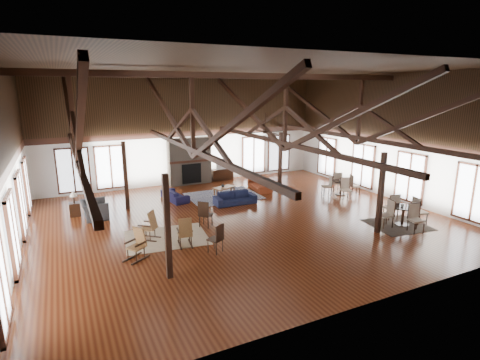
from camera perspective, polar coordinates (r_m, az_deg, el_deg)
name	(u,v)px	position (r m, az deg, el deg)	size (l,w,h in m)	color
floor	(241,219)	(15.58, 0.23, -6.02)	(16.00, 16.00, 0.00)	#5F2B14
ceiling	(242,69)	(14.68, 0.25, 16.60)	(16.00, 14.00, 0.02)	black
wall_back	(187,130)	(21.29, -8.13, 7.50)	(16.00, 0.02, 6.00)	white
wall_front	(374,190)	(9.20, 19.74, -1.39)	(16.00, 0.02, 6.00)	white
wall_left	(6,165)	(13.46, -32.07, 1.91)	(0.02, 14.00, 6.00)	white
wall_right	(389,137)	(19.67, 21.80, 6.15)	(0.02, 14.00, 6.00)	white
roof_truss	(242,121)	(14.71, 0.24, 8.91)	(15.60, 14.07, 3.14)	black
post_grid	(242,184)	(15.13, 0.23, -0.58)	(8.16, 7.16, 3.05)	black
fireplace	(190,161)	(21.24, -7.70, 2.83)	(2.50, 0.69, 2.60)	#6C6052
ceiling_fan	(265,131)	(14.09, 3.89, 7.45)	(1.60, 1.60, 0.75)	black
sofa_navy_front	(235,198)	(17.53, -0.75, -2.76)	(1.97, 0.77, 0.57)	#131835
sofa_navy_left	(175,195)	(18.41, -9.91, -2.22)	(0.72, 1.83, 0.53)	black
sofa_orange	(260,184)	(20.04, 3.02, -0.68)	(0.74, 1.90, 0.56)	maroon
coffee_table	(224,188)	(18.95, -2.43, -1.24)	(1.24, 0.93, 0.43)	brown
vase	(223,185)	(18.94, -2.62, -0.80)	(0.17, 0.17, 0.18)	#B2B2B2
armchair	(95,210)	(16.72, -21.28, -4.25)	(1.01, 1.15, 0.75)	#27282A
side_table_lamp	(75,206)	(17.37, -23.90, -3.69)	(0.43, 0.43, 1.11)	black
rocking_chair_a	(150,226)	(13.81, -13.55, -6.85)	(0.92, 0.86, 1.07)	olive
rocking_chair_b	(185,233)	(13.03, -8.36, -7.97)	(0.53, 0.85, 1.03)	olive
rocking_chair_c	(138,244)	(12.46, -15.32, -9.36)	(0.90, 0.80, 1.03)	olive
side_chair_a	(205,212)	(14.59, -5.43, -4.91)	(0.64, 0.64, 1.07)	black
side_chair_b	(217,236)	(12.37, -3.46, -8.55)	(0.58, 0.58, 1.00)	black
cafe_table_near	(403,212)	(16.12, 23.60, -4.52)	(2.10, 2.10, 1.07)	black
cafe_table_far	(341,185)	(19.66, 15.12, -0.76)	(1.96, 1.96, 1.01)	black
cup_near	(402,205)	(16.01, 23.50, -3.56)	(0.12, 0.12, 0.10)	#B2B2B2
cup_far	(340,180)	(19.53, 15.05, -0.03)	(0.12, 0.12, 0.09)	#B2B2B2
tv_console	(222,174)	(22.19, -2.77, 0.86)	(1.29, 0.48, 0.65)	black
television	(222,165)	(22.09, -2.69, 2.32)	(0.87, 0.11, 0.50)	#B2B2B2
rug_tan	(167,238)	(14.01, -11.13, -8.61)	(2.89, 2.27, 0.01)	tan
rug_navy	(223,196)	(18.90, -2.55, -2.43)	(3.50, 2.62, 0.01)	#1B204B
rug_dark	(398,225)	(16.23, 22.88, -6.31)	(2.13, 1.94, 0.01)	black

